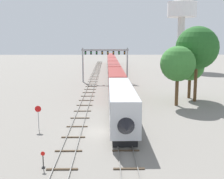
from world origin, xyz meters
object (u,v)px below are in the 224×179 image
Objects in this scene: passenger_train at (113,68)px; trackside_tree_left at (178,64)px; signal_gantry at (105,57)px; trackside_tree_mid at (190,67)px; trackside_tree_right at (197,48)px; water_tower at (182,13)px; stop_sign at (38,114)px; switch_stand at (43,162)px.

passenger_train is 12.07× the size of trackside_tree_left.
passenger_train is at bearing 77.88° from signal_gantry.
trackside_tree_left is 1.16× the size of trackside_tree_mid.
trackside_tree_left is 7.43m from trackside_tree_mid.
passenger_train is 38.44m from trackside_tree_right.
signal_gantry is 29.62m from trackside_tree_right.
stop_sign is (-36.18, -75.96, -18.97)m from water_tower.
stop_sign is at bearing -101.04° from passenger_train.
trackside_tree_mid is 4.55m from trackside_tree_right.
trackside_tree_right is at bearing 39.53° from trackside_tree_left.
trackside_tree_right is (0.19, -2.92, 3.49)m from trackside_tree_mid.
trackside_tree_left reaches higher than trackside_tree_mid.
passenger_train is 35.22m from trackside_tree_mid.
trackside_tree_left is at bearing -76.00° from passenger_train.
signal_gantry is at bearing 84.63° from switch_stand.
passenger_train is 4.52× the size of water_tower.
water_tower is 60.37m from trackside_tree_mid.
signal_gantry is 0.47× the size of water_tower.
water_tower is 9.03× the size of stop_sign.
trackside_tree_left is (11.89, -28.16, 0.29)m from signal_gantry.
trackside_tree_right is at bearing -57.28° from signal_gantry.
water_tower reaches higher than switch_stand.
passenger_train is 9.72× the size of signal_gantry.
trackside_tree_right reaches higher than trackside_tree_mid.
trackside_tree_left is at bearing 54.47° from switch_stand.
switch_stand is (-4.85, -51.59, -6.04)m from signal_gantry.
trackside_tree_left reaches higher than signal_gantry.
signal_gantry is 8.29× the size of switch_stand.
passenger_train is 80.53× the size of switch_stand.
trackside_tree_right reaches higher than stop_sign.
trackside_tree_mid is (3.86, 6.27, -1.02)m from trackside_tree_left.
trackside_tree_right is at bearing -86.24° from trackside_tree_mid.
signal_gantry is at bearing 79.24° from stop_sign.
water_tower reaches higher than trackside_tree_right.
signal_gantry is at bearing -128.94° from water_tower.
switch_stand is at bearing -125.53° from trackside_tree_left.
water_tower is 2.67× the size of trackside_tree_left.
trackside_tree_right is (13.69, -35.29, 6.71)m from passenger_train.
signal_gantry is at bearing -102.12° from passenger_train.
passenger_train is at bearing 83.47° from switch_stand.
signal_gantry is 0.93× the size of trackside_tree_right.
passenger_train is 40.82× the size of stop_sign.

